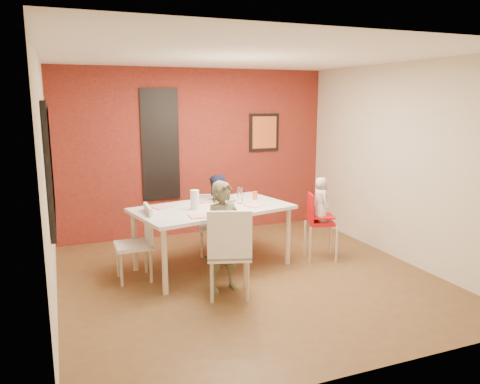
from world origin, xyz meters
name	(u,v)px	position (x,y,z in m)	size (l,w,h in m)	color
ground	(249,278)	(0.00, 0.00, 0.00)	(4.50, 4.50, 0.00)	brown
ceiling	(250,56)	(0.00, 0.00, 2.70)	(4.50, 4.50, 0.02)	white
wall_back	(196,152)	(0.00, 2.25, 1.35)	(4.50, 0.02, 2.70)	beige
wall_front	(363,214)	(0.00, -2.25, 1.35)	(4.50, 0.02, 2.70)	beige
wall_left	(47,184)	(-2.25, 0.00, 1.35)	(0.02, 4.50, 2.70)	beige
wall_right	(400,163)	(2.25, 0.00, 1.35)	(0.02, 4.50, 2.70)	beige
brick_accent_wall	(197,153)	(0.00, 2.23, 1.35)	(4.50, 0.02, 2.70)	maroon
picture_window_frame	(49,163)	(-2.22, 0.20, 1.55)	(0.05, 1.70, 1.30)	black
picture_window_pane	(50,162)	(-2.21, 0.20, 1.55)	(0.02, 1.55, 1.15)	black
glassblock_strip	(160,145)	(-0.60, 2.21, 1.50)	(0.55, 0.03, 1.70)	white
glassblock_surround	(160,145)	(-0.60, 2.21, 1.50)	(0.60, 0.03, 1.76)	black
art_print_frame	(264,132)	(1.20, 2.21, 1.65)	(0.54, 0.03, 0.64)	black
art_print_canvas	(264,132)	(1.20, 2.19, 1.65)	(0.44, 0.01, 0.54)	orange
dining_table	(212,212)	(-0.29, 0.55, 0.75)	(2.18, 1.50, 0.83)	silver
chair_near	(229,249)	(-0.44, -0.47, 0.58)	(0.61, 0.61, 1.04)	white
chair_far	(212,221)	(-0.10, 1.13, 0.47)	(0.49, 0.49, 0.85)	silver
chair_left	(140,239)	(-1.25, 0.49, 0.52)	(0.44, 0.44, 0.93)	silver
high_chair	(318,220)	(1.18, 0.32, 0.56)	(0.49, 0.49, 0.94)	red
child_near	(224,237)	(-0.41, -0.23, 0.65)	(0.47, 0.31, 1.30)	brown
child_far	(216,217)	(-0.13, 0.90, 0.60)	(0.58, 0.45, 1.19)	#161932
toddler	(321,199)	(1.20, 0.31, 0.86)	(0.30, 0.19, 0.61)	beige
plate_near_left	(199,216)	(-0.60, 0.12, 0.83)	(0.23, 0.23, 0.01)	white
plate_far_mid	(207,201)	(-0.25, 0.89, 0.84)	(0.24, 0.24, 0.01)	silver
plate_near_right	(255,205)	(0.25, 0.40, 0.83)	(0.22, 0.22, 0.01)	white
plate_far_left	(162,207)	(-0.92, 0.73, 0.83)	(0.21, 0.21, 0.01)	white
salad_bowl_a	(222,206)	(-0.20, 0.44, 0.85)	(0.21, 0.21, 0.05)	white
salad_bowl_b	(229,199)	(0.04, 0.80, 0.85)	(0.20, 0.20, 0.05)	white
wine_bottle	(225,194)	(-0.08, 0.66, 0.96)	(0.07, 0.07, 0.26)	black
wine_glass_a	(228,203)	(-0.17, 0.30, 0.92)	(0.06, 0.06, 0.18)	white
wine_glass_b	(240,196)	(0.12, 0.59, 0.94)	(0.08, 0.08, 0.22)	white
paper_towel_roll	(195,200)	(-0.54, 0.49, 0.95)	(0.11, 0.11, 0.25)	silver
condiment_red	(226,200)	(-0.10, 0.53, 0.90)	(0.04, 0.04, 0.15)	red
condiment_green	(222,199)	(-0.13, 0.64, 0.90)	(0.04, 0.04, 0.15)	#327727
condiment_brown	(216,200)	(-0.21, 0.63, 0.90)	(0.04, 0.04, 0.14)	brown
sippy_cup	(255,195)	(0.41, 0.76, 0.89)	(0.07, 0.07, 0.11)	#D75C17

